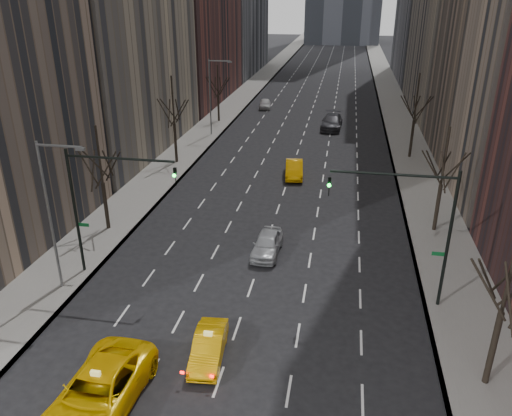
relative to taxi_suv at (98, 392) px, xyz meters
The scene contains 18 objects.
sidewalk_left 68.89m from the taxi_suv, 96.40° to the left, with size 4.50×320.00×0.15m, color slate.
sidewalk_right 70.50m from the taxi_suv, 76.19° to the left, with size 4.50×320.00×0.15m, color slate.
tree_lw_b 18.27m from the taxi_suv, 114.28° to the left, with size 3.36×3.50×7.82m.
tree_lw_c 33.44m from the taxi_suv, 102.88° to the left, with size 3.36×3.50×8.74m.
tree_lw_d 51.07m from the taxi_suv, 98.37° to the left, with size 3.36×3.50×7.36m.
tree_rw_a 17.42m from the taxi_suv, 15.05° to the left, with size 3.36×3.50×8.28m.
tree_rw_b 26.48m from the taxi_suv, 50.99° to the left, with size 3.36×3.50×7.82m.
tree_rw_c 41.99m from the taxi_suv, 66.68° to the left, with size 3.36×3.50×8.74m.
traffic_mast_left 12.28m from the taxi_suv, 113.43° to the left, with size 6.69×0.39×8.00m.
traffic_mast_right 17.82m from the taxi_suv, 37.38° to the left, with size 6.69×0.39×8.00m.
streetlight_near 11.53m from the taxi_suv, 126.52° to the left, with size 2.83×0.22×9.00m.
streetlight_far 44.16m from the taxi_suv, 98.20° to the left, with size 2.83×0.22×9.00m.
taxi_suv is the anchor object (origin of this frame).
taxi_sedan 5.45m from the taxi_suv, 46.83° to the left, with size 1.41×4.03×1.33m, color #F3AB05.
silver_sedan_ahead 15.67m from the taxi_suv, 71.90° to the left, with size 1.75×4.36×1.49m, color #9C9FA4.
far_taxi 30.87m from the taxi_suv, 80.63° to the left, with size 1.61×4.63×1.52m, color #FFAA05.
far_suv_grey 49.96m from the taxi_suv, 80.93° to the left, with size 2.51×6.17×1.79m, color #323137.
far_car_white 59.91m from the taxi_suv, 92.46° to the left, with size 1.65×4.09×1.39m, color #BEBEBE.
Camera 1 is at (4.83, -13.18, 16.50)m, focal length 35.00 mm.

